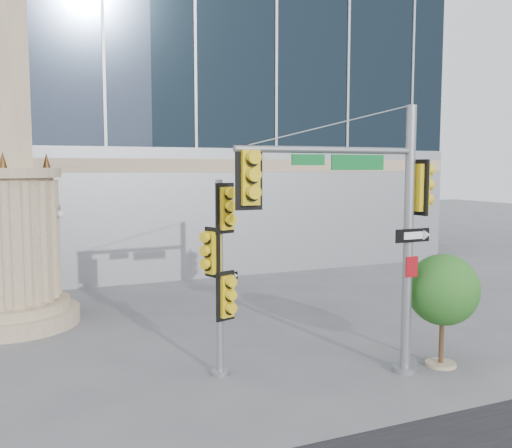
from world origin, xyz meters
name	(u,v)px	position (x,y,z in m)	size (l,w,h in m)	color
ground	(303,396)	(0.00, 0.00, 0.00)	(120.00, 120.00, 0.00)	#545456
monument	(3,155)	(-6.00, 9.00, 5.52)	(4.40, 4.40, 16.60)	gray
main_signal_pole	(369,211)	(1.88, 0.32, 4.09)	(5.14, 0.62, 6.61)	slate
secondary_signal_pole	(221,263)	(-1.27, 1.88, 2.83)	(0.90, 0.65, 4.83)	slate
street_tree	(444,293)	(4.25, 0.35, 1.92)	(1.87, 1.83, 2.92)	gray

